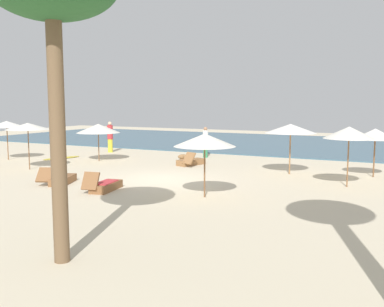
{
  "coord_description": "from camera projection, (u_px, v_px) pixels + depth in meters",
  "views": [
    {
      "loc": [
        8.93,
        -15.0,
        3.16
      ],
      "look_at": [
        1.29,
        0.33,
        1.1
      ],
      "focal_mm": 40.65,
      "sensor_mm": 36.0,
      "label": 1
    }
  ],
  "objects": [
    {
      "name": "umbrella_4",
      "position": [
        291.0,
        129.0,
        18.73
      ],
      "size": [
        2.2,
        2.2,
        2.19
      ],
      "color": "olive",
      "rests_on": "ground_plane"
    },
    {
      "name": "dog",
      "position": [
        183.0,
        157.0,
        23.69
      ],
      "size": [
        0.62,
        0.57,
        0.3
      ],
      "color": "olive",
      "rests_on": "ground_plane"
    },
    {
      "name": "lounger_1",
      "position": [
        61.0,
        179.0,
        16.75
      ],
      "size": [
        1.2,
        1.8,
        0.67
      ],
      "color": "brown",
      "rests_on": "ground_plane"
    },
    {
      "name": "umbrella_1",
      "position": [
        98.0,
        128.0,
        22.93
      ],
      "size": [
        2.29,
        2.29,
        1.98
      ],
      "color": "brown",
      "rests_on": "ground_plane"
    },
    {
      "name": "lounger_2",
      "position": [
        105.0,
        186.0,
        15.44
      ],
      "size": [
        0.88,
        1.72,
        0.74
      ],
      "color": "brown",
      "rests_on": "ground_plane"
    },
    {
      "name": "person_1",
      "position": [
        205.0,
        142.0,
        24.52
      ],
      "size": [
        0.33,
        0.33,
        1.74
      ],
      "color": "#338C59",
      "rests_on": "ground_plane"
    },
    {
      "name": "surfboard",
      "position": [
        62.0,
        158.0,
        24.16
      ],
      "size": [
        1.18,
        2.29,
        0.07
      ],
      "color": "gold",
      "rests_on": "ground_plane"
    },
    {
      "name": "ocean_water",
      "position": [
        275.0,
        143.0,
        32.76
      ],
      "size": [
        48.0,
        16.0,
        0.06
      ],
      "primitive_type": "cube",
      "color": "#3D6075",
      "rests_on": "ground_plane"
    },
    {
      "name": "umbrella_2",
      "position": [
        28.0,
        126.0,
        20.04
      ],
      "size": [
        2.02,
        2.02,
        2.17
      ],
      "color": "brown",
      "rests_on": "ground_plane"
    },
    {
      "name": "umbrella_5",
      "position": [
        375.0,
        134.0,
        18.05
      ],
      "size": [
        1.74,
        1.74,
        2.04
      ],
      "color": "brown",
      "rests_on": "ground_plane"
    },
    {
      "name": "umbrella_3",
      "position": [
        7.0,
        124.0,
        23.43
      ],
      "size": [
        1.95,
        1.95,
        2.11
      ],
      "color": "brown",
      "rests_on": "ground_plane"
    },
    {
      "name": "ground_plane",
      "position": [
        160.0,
        180.0,
        17.66
      ],
      "size": [
        60.0,
        60.0,
        0.0
      ],
      "primitive_type": "plane",
      "color": "beige"
    },
    {
      "name": "person_0",
      "position": [
        110.0,
        137.0,
        27.01
      ],
      "size": [
        0.46,
        0.46,
        1.91
      ],
      "color": "yellow",
      "rests_on": "ground_plane"
    },
    {
      "name": "umbrella_0",
      "position": [
        205.0,
        140.0,
        14.18
      ],
      "size": [
        2.05,
        2.05,
        2.12
      ],
      "color": "brown",
      "rests_on": "ground_plane"
    },
    {
      "name": "umbrella_6",
      "position": [
        349.0,
        133.0,
        15.9
      ],
      "size": [
        1.86,
        1.86,
        2.25
      ],
      "color": "brown",
      "rests_on": "ground_plane"
    },
    {
      "name": "lounger_4",
      "position": [
        191.0,
        162.0,
        21.62
      ],
      "size": [
        1.09,
        1.77,
        0.71
      ],
      "color": "olive",
      "rests_on": "ground_plane"
    }
  ]
}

